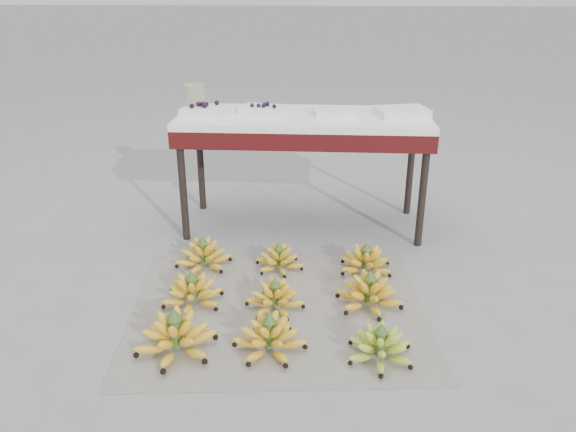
# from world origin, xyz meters

# --- Properties ---
(ground) EXTENTS (60.00, 60.00, 0.00)m
(ground) POSITION_xyz_m (0.00, 0.00, 0.00)
(ground) COLOR gray
(ground) RESTS_ON ground
(newspaper_mat) EXTENTS (1.34, 1.16, 0.01)m
(newspaper_mat) POSITION_xyz_m (-0.08, 0.01, 0.00)
(newspaper_mat) COLOR beige
(newspaper_mat) RESTS_ON ground
(bunch_front_left) EXTENTS (0.36, 0.36, 0.19)m
(bunch_front_left) POSITION_xyz_m (-0.45, -0.32, 0.07)
(bunch_front_left) COLOR yellow
(bunch_front_left) RESTS_ON newspaper_mat
(bunch_front_center) EXTENTS (0.32, 0.32, 0.17)m
(bunch_front_center) POSITION_xyz_m (-0.09, -0.29, 0.06)
(bunch_front_center) COLOR yellow
(bunch_front_center) RESTS_ON newspaper_mat
(bunch_front_right) EXTENTS (0.28, 0.28, 0.16)m
(bunch_front_right) POSITION_xyz_m (0.32, -0.32, 0.06)
(bunch_front_right) COLOR #95BF2F
(bunch_front_right) RESTS_ON newspaper_mat
(bunch_mid_left) EXTENTS (0.33, 0.33, 0.16)m
(bunch_mid_left) POSITION_xyz_m (-0.46, 0.02, 0.06)
(bunch_mid_left) COLOR yellow
(bunch_mid_left) RESTS_ON newspaper_mat
(bunch_mid_center) EXTENTS (0.31, 0.31, 0.15)m
(bunch_mid_center) POSITION_xyz_m (-0.10, 0.00, 0.06)
(bunch_mid_center) COLOR yellow
(bunch_mid_center) RESTS_ON newspaper_mat
(bunch_mid_right) EXTENTS (0.38, 0.38, 0.18)m
(bunch_mid_right) POSITION_xyz_m (0.31, 0.06, 0.07)
(bunch_mid_right) COLOR yellow
(bunch_mid_right) RESTS_ON newspaper_mat
(bunch_back_left) EXTENTS (0.29, 0.29, 0.17)m
(bunch_back_left) POSITION_xyz_m (-0.48, 0.37, 0.06)
(bunch_back_left) COLOR yellow
(bunch_back_left) RESTS_ON newspaper_mat
(bunch_back_center) EXTENTS (0.29, 0.29, 0.14)m
(bunch_back_center) POSITION_xyz_m (-0.11, 0.37, 0.05)
(bunch_back_center) COLOR yellow
(bunch_back_center) RESTS_ON newspaper_mat
(bunch_back_right) EXTENTS (0.32, 0.32, 0.16)m
(bunch_back_right) POSITION_xyz_m (0.31, 0.36, 0.06)
(bunch_back_right) COLOR yellow
(bunch_back_right) RESTS_ON newspaper_mat
(vendor_table) EXTENTS (1.35, 0.54, 0.65)m
(vendor_table) POSITION_xyz_m (-0.02, 0.92, 0.57)
(vendor_table) COLOR black
(vendor_table) RESTS_ON ground
(tray_far_left) EXTENTS (0.29, 0.23, 0.07)m
(tray_far_left) POSITION_xyz_m (-0.53, 0.88, 0.67)
(tray_far_left) COLOR silver
(tray_far_left) RESTS_ON vendor_table
(tray_left) EXTENTS (0.26, 0.21, 0.06)m
(tray_left) POSITION_xyz_m (-0.23, 0.95, 0.67)
(tray_left) COLOR silver
(tray_left) RESTS_ON vendor_table
(tray_right) EXTENTS (0.25, 0.20, 0.04)m
(tray_right) POSITION_xyz_m (0.15, 0.92, 0.66)
(tray_right) COLOR silver
(tray_right) RESTS_ON vendor_table
(tray_far_right) EXTENTS (0.30, 0.25, 0.04)m
(tray_far_right) POSITION_xyz_m (0.51, 0.93, 0.67)
(tray_far_right) COLOR silver
(tray_far_right) RESTS_ON vendor_table
(glass_jar) EXTENTS (0.13, 0.13, 0.15)m
(glass_jar) POSITION_xyz_m (-0.61, 0.95, 0.72)
(glass_jar) COLOR beige
(glass_jar) RESTS_ON vendor_table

